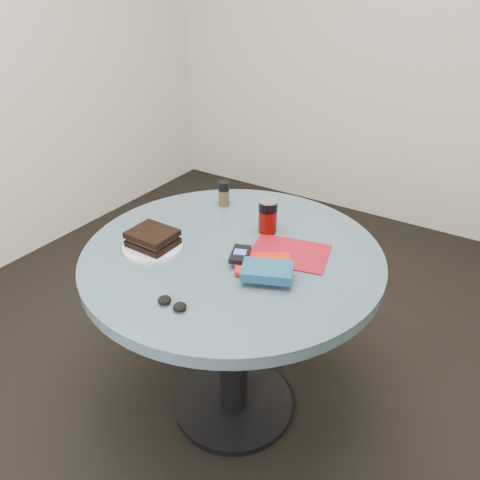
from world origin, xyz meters
The scene contains 11 objects.
ground centered at (0.00, 0.00, 0.00)m, with size 4.00×4.00×0.00m, color black.
table centered at (0.00, 0.00, 0.59)m, with size 1.00×1.00×0.75m.
plate centered at (-0.23, -0.13, 0.76)m, with size 0.20×0.20×0.01m, color silver.
sandwich centered at (-0.23, -0.13, 0.79)m, with size 0.15×0.13×0.05m.
soda_can centered at (0.03, 0.18, 0.81)m, with size 0.09×0.09×0.12m.
pepper_grinder centered at (-0.22, 0.27, 0.80)m, with size 0.05×0.05×0.10m.
magazine centered at (0.17, 0.08, 0.75)m, with size 0.25×0.19×0.00m, color maroon.
red_book centered at (0.14, -0.03, 0.76)m, with size 0.18×0.12×0.01m, color #B7160E.
novel centered at (0.18, -0.09, 0.78)m, with size 0.15×0.10×0.03m, color navy.
mp3_player centered at (0.06, -0.04, 0.78)m, with size 0.09×0.11×0.02m.
headphones centered at (0.02, -0.34, 0.76)m, with size 0.09×0.04×0.02m.
Camera 1 is at (0.74, -1.10, 1.56)m, focal length 35.00 mm.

